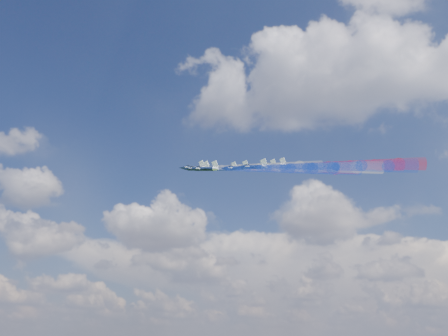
% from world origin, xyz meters
% --- Properties ---
extents(jet_lead, '(14.48, 12.41, 8.15)m').
position_xyz_m(jet_lead, '(-14.60, 21.92, 168.47)').
color(jet_lead, black).
extents(trail_lead, '(45.10, 13.45, 13.24)m').
position_xyz_m(trail_lead, '(12.47, 16.75, 163.38)').
color(trail_lead, white).
extents(jet_inner_left, '(14.48, 12.41, 8.15)m').
position_xyz_m(jet_inner_left, '(-7.95, 11.77, 163.99)').
color(jet_inner_left, black).
extents(trail_inner_left, '(45.10, 13.45, 13.24)m').
position_xyz_m(trail_inner_left, '(19.12, 6.60, 158.90)').
color(trail_inner_left, blue).
extents(jet_inner_right, '(14.48, 12.41, 8.15)m').
position_xyz_m(jet_inner_right, '(-4.41, 27.82, 168.51)').
color(jet_inner_right, black).
extents(trail_inner_right, '(45.10, 13.45, 13.24)m').
position_xyz_m(trail_inner_right, '(22.65, 22.65, 163.42)').
color(trail_inner_right, red).
extents(jet_outer_left, '(14.48, 12.41, 8.15)m').
position_xyz_m(jet_outer_left, '(-0.14, 1.35, 159.63)').
color(jet_outer_left, black).
extents(trail_outer_left, '(45.10, 13.45, 13.24)m').
position_xyz_m(trail_outer_left, '(26.92, -3.82, 154.54)').
color(trail_outer_left, blue).
extents(jet_center_third, '(14.48, 12.41, 8.15)m').
position_xyz_m(jet_center_third, '(3.86, 17.58, 164.46)').
color(jet_center_third, black).
extents(trail_center_third, '(45.10, 13.45, 13.24)m').
position_xyz_m(trail_center_third, '(30.93, 12.42, 159.37)').
color(trail_center_third, white).
extents(jet_outer_right, '(14.48, 12.41, 8.15)m').
position_xyz_m(jet_outer_right, '(8.62, 33.49, 169.59)').
color(jet_outer_right, black).
extents(trail_outer_right, '(45.10, 13.45, 13.24)m').
position_xyz_m(trail_outer_right, '(35.69, 28.32, 164.50)').
color(trail_outer_right, red).
extents(jet_rear_left, '(14.48, 12.41, 8.15)m').
position_xyz_m(jet_rear_left, '(13.48, 8.11, 160.60)').
color(jet_rear_left, black).
extents(trail_rear_left, '(45.10, 13.45, 13.24)m').
position_xyz_m(trail_rear_left, '(40.55, 2.94, 155.51)').
color(trail_rear_left, blue).
extents(jet_rear_right, '(14.48, 12.41, 8.15)m').
position_xyz_m(jet_rear_right, '(15.25, 23.34, 165.80)').
color(jet_rear_right, black).
extents(trail_rear_right, '(45.10, 13.45, 13.24)m').
position_xyz_m(trail_rear_right, '(42.32, 18.17, 160.71)').
color(trail_rear_right, red).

